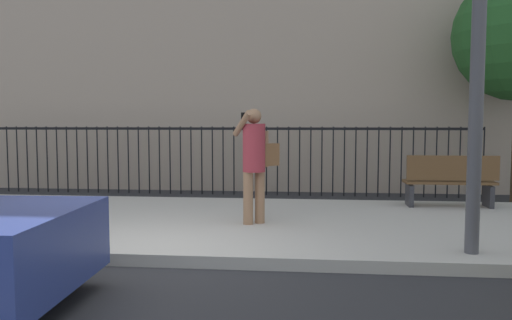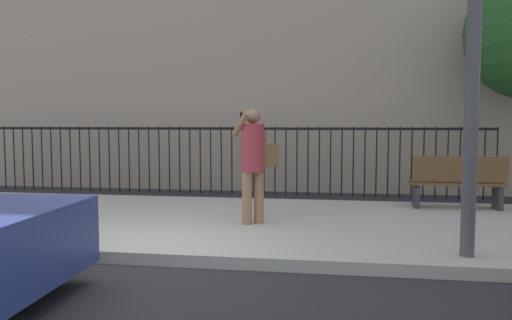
# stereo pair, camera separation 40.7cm
# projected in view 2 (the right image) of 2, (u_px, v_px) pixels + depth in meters

# --- Properties ---
(ground_plane) EXTENTS (60.00, 60.00, 0.00)m
(ground_plane) POSITION_uv_depth(u_px,v_px,m) (121.00, 265.00, 5.83)
(ground_plane) COLOR #28282B
(sidewalk) EXTENTS (28.00, 4.40, 0.15)m
(sidewalk) POSITION_uv_depth(u_px,v_px,m) (178.00, 222.00, 7.99)
(sidewalk) COLOR #B2ADA3
(sidewalk) RESTS_ON ground
(iron_fence) EXTENTS (12.03, 0.04, 1.60)m
(iron_fence) POSITION_uv_depth(u_px,v_px,m) (226.00, 151.00, 11.56)
(iron_fence) COLOR black
(iron_fence) RESTS_ON ground
(pedestrian_on_phone) EXTENTS (0.72, 0.63, 1.74)m
(pedestrian_on_phone) POSITION_uv_depth(u_px,v_px,m) (254.00, 157.00, 7.42)
(pedestrian_on_phone) COLOR #936B4C
(pedestrian_on_phone) RESTS_ON sidewalk
(street_bench) EXTENTS (1.60, 0.45, 0.95)m
(street_bench) POSITION_uv_depth(u_px,v_px,m) (458.00, 181.00, 8.72)
(street_bench) COLOR brown
(street_bench) RESTS_ON sidewalk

